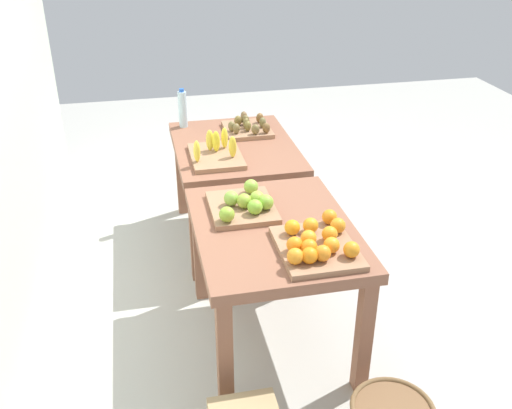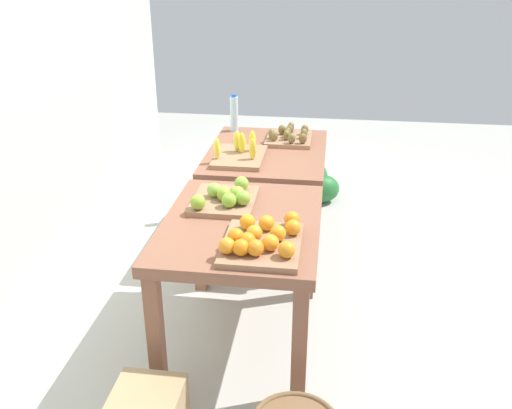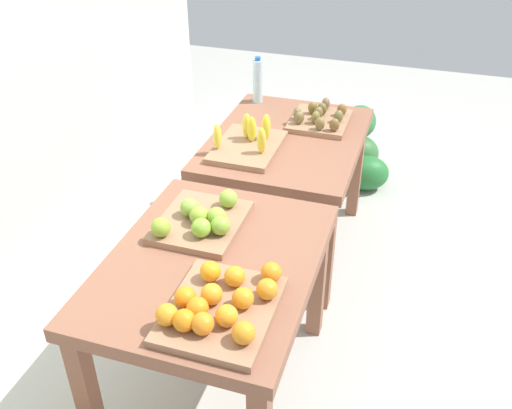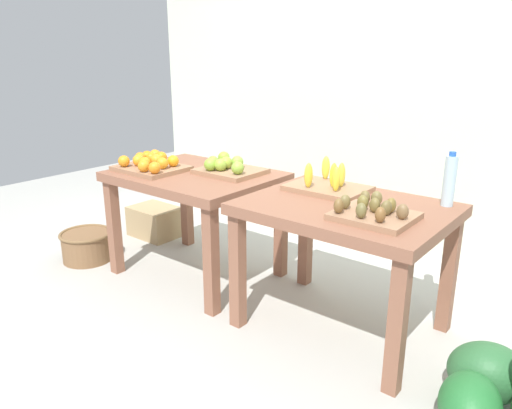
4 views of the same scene
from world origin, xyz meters
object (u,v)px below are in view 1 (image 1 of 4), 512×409
display_table_left (274,244)px  orange_bin (317,243)px  display_table_right (235,159)px  water_bottle (183,109)px  kiwi_bin (248,127)px  watermelon_pile (245,162)px  banana_crate (216,153)px  apple_bin (245,204)px

display_table_left → orange_bin: size_ratio=2.27×
display_table_right → water_bottle: bearing=35.8°
kiwi_bin → watermelon_pile: bearing=-9.0°
kiwi_bin → watermelon_pile: size_ratio=0.58×
orange_bin → banana_crate: bearing=14.0°
orange_bin → kiwi_bin: size_ratio=1.27×
water_bottle → orange_bin: bearing=-166.3°
display_table_left → watermelon_pile: (2.04, -0.25, -0.44)m
display_table_left → display_table_right: size_ratio=1.00×
display_table_left → display_table_right: bearing=0.0°
orange_bin → kiwi_bin: 1.61m
display_table_left → watermelon_pile: bearing=-6.9°
display_table_right → apple_bin: (-0.93, 0.12, 0.15)m
display_table_left → kiwi_bin: kiwi_bin is taller
orange_bin → apple_bin: 0.52m
watermelon_pile → kiwi_bin: bearing=171.0°
display_table_left → kiwi_bin: 1.35m
display_table_right → kiwi_bin: bearing=-32.2°
display_table_right → watermelon_pile: size_ratio=1.69×
display_table_left → orange_bin: 0.34m
kiwi_bin → apple_bin: bearing=167.7°
display_table_right → apple_bin: size_ratio=2.58×
banana_crate → orange_bin: bearing=-166.0°
kiwi_bin → display_table_left: bearing=174.2°
apple_bin → water_bottle: water_bottle is taller
display_table_right → orange_bin: 1.41m
orange_bin → watermelon_pile: orange_bin is taller
apple_bin → watermelon_pile: bearing=-11.1°
display_table_right → kiwi_bin: (0.21, -0.13, 0.14)m
water_bottle → banana_crate: bearing=-167.0°
display_table_right → water_bottle: (0.42, 0.30, 0.24)m
display_table_right → kiwi_bin: size_ratio=2.89×
display_table_right → water_bottle: 0.57m
display_table_right → watermelon_pile: display_table_right is taller
display_table_right → apple_bin: bearing=173.0°
display_table_left → banana_crate: (0.91, 0.16, 0.14)m
display_table_right → apple_bin: 0.95m
display_table_right → orange_bin: (-1.39, -0.14, 0.15)m
orange_bin → apple_bin: bearing=29.1°
display_table_left → banana_crate: 0.94m
display_table_right → apple_bin: apple_bin is taller
banana_crate → kiwi_bin: bearing=-34.8°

